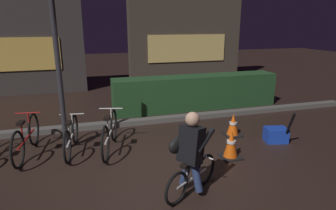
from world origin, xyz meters
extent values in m
plane|color=black|center=(0.00, 0.00, 0.00)|extent=(40.00, 40.00, 0.00)
cube|color=#56544F|center=(0.00, 2.20, 0.06)|extent=(12.00, 0.24, 0.12)
cube|color=#214723|center=(1.80, 3.10, 0.48)|extent=(4.80, 0.70, 0.96)
cube|color=#E5B751|center=(-3.87, 6.23, 1.40)|extent=(3.75, 0.04, 1.10)
cube|color=#42382D|center=(2.92, 7.20, 2.20)|extent=(4.78, 0.50, 4.41)
cube|color=#F2D172|center=(2.92, 6.93, 1.40)|extent=(3.35, 0.04, 1.10)
cylinder|color=#2D2D33|center=(-1.73, 1.20, 1.39)|extent=(0.10, 0.10, 2.78)
torus|color=black|center=(-2.35, 1.57, 0.33)|extent=(0.12, 0.66, 0.66)
torus|color=black|center=(-2.46, 0.59, 0.33)|extent=(0.12, 0.66, 0.66)
cylinder|color=#B21919|center=(-2.40, 1.08, 0.33)|extent=(0.15, 0.98, 0.04)
cylinder|color=#B21919|center=(-2.43, 0.91, 0.51)|extent=(0.03, 0.03, 0.37)
cube|color=black|center=(-2.43, 0.91, 0.70)|extent=(0.12, 0.21, 0.05)
cylinder|color=#B21919|center=(-2.37, 1.35, 0.54)|extent=(0.03, 0.03, 0.42)
cylinder|color=#B21919|center=(-2.37, 1.35, 0.75)|extent=(0.46, 0.08, 0.02)
torus|color=black|center=(-1.55, 1.44, 0.30)|extent=(0.12, 0.61, 0.61)
torus|color=black|center=(-1.67, 0.54, 0.30)|extent=(0.12, 0.61, 0.61)
cylinder|color=silver|center=(-1.61, 0.99, 0.30)|extent=(0.15, 0.90, 0.04)
cylinder|color=silver|center=(-1.63, 0.83, 0.47)|extent=(0.03, 0.03, 0.34)
cube|color=black|center=(-1.63, 0.83, 0.64)|extent=(0.13, 0.21, 0.05)
cylinder|color=silver|center=(-1.58, 1.23, 0.49)|extent=(0.03, 0.03, 0.38)
cylinder|color=silver|center=(-1.58, 1.23, 0.68)|extent=(0.46, 0.08, 0.02)
torus|color=black|center=(-0.77, 1.36, 0.34)|extent=(0.21, 0.66, 0.67)
torus|color=black|center=(-1.02, 0.39, 0.34)|extent=(0.21, 0.66, 0.67)
cylinder|color=silver|center=(-0.89, 0.88, 0.34)|extent=(0.29, 0.98, 0.04)
cylinder|color=silver|center=(-0.94, 0.71, 0.53)|extent=(0.03, 0.03, 0.38)
cube|color=black|center=(-0.94, 0.71, 0.71)|extent=(0.15, 0.22, 0.05)
cylinder|color=silver|center=(-0.82, 1.14, 0.55)|extent=(0.03, 0.03, 0.43)
cylinder|color=silver|center=(-0.82, 1.14, 0.76)|extent=(0.45, 0.14, 0.02)
cube|color=black|center=(1.20, -0.10, 0.01)|extent=(0.36, 0.36, 0.03)
cone|color=#EA560F|center=(1.20, -0.10, 0.29)|extent=(0.26, 0.26, 0.52)
cylinder|color=white|center=(1.20, -0.10, 0.31)|extent=(0.16, 0.16, 0.05)
cube|color=black|center=(1.77, 0.87, 0.01)|extent=(0.36, 0.36, 0.03)
cone|color=#EA560F|center=(1.77, 0.87, 0.26)|extent=(0.26, 0.26, 0.47)
cylinder|color=white|center=(1.77, 0.87, 0.29)|extent=(0.16, 0.16, 0.05)
cube|color=#193DB7|center=(2.46, 0.30, 0.15)|extent=(0.50, 0.42, 0.30)
torus|color=black|center=(0.38, -0.79, 0.24)|extent=(0.43, 0.30, 0.48)
torus|color=black|center=(-0.21, -1.18, 0.24)|extent=(0.43, 0.30, 0.48)
cylinder|color=silver|center=(0.09, -0.98, 0.24)|extent=(0.61, 0.41, 0.04)
cylinder|color=silver|center=(-0.02, -1.05, 0.37)|extent=(0.03, 0.03, 0.26)
cube|color=black|center=(-0.02, -1.05, 0.51)|extent=(0.22, 0.19, 0.05)
cylinder|color=silver|center=(0.25, -0.88, 0.39)|extent=(0.03, 0.03, 0.30)
cylinder|color=silver|center=(0.25, -0.88, 0.54)|extent=(0.27, 0.40, 0.02)
cylinder|color=navy|center=(0.02, -0.91, 0.30)|extent=(0.21, 0.23, 0.42)
cylinder|color=navy|center=(0.13, -1.08, 0.30)|extent=(0.21, 0.23, 0.42)
cube|color=black|center=(0.05, -1.01, 0.79)|extent=(0.39, 0.41, 0.54)
sphere|color=tan|center=(0.07, -1.00, 1.15)|extent=(0.20, 0.20, 0.20)
cylinder|color=black|center=(0.10, -0.81, 0.84)|extent=(0.38, 0.28, 0.29)
cylinder|color=black|center=(0.25, -1.05, 0.84)|extent=(0.38, 0.28, 0.29)
ellipsoid|color=black|center=(-0.10, -0.87, 0.74)|extent=(0.36, 0.31, 0.24)
cylinder|color=black|center=(2.55, 0.05, 0.38)|extent=(0.20, 0.45, 0.76)
camera|label=1|loc=(-1.30, -4.43, 2.39)|focal=30.77mm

